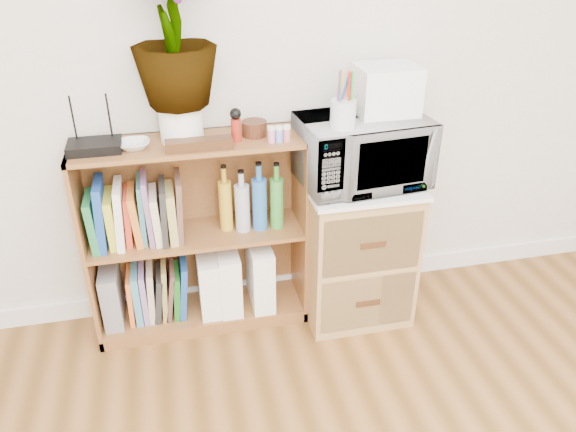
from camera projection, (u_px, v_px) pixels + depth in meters
name	position (u px, v px, depth m)	size (l,w,h in m)	color
skirting_board	(267.00, 284.00, 3.00)	(4.00, 0.02, 0.10)	white
bookshelf	(198.00, 237.00, 2.61)	(1.00, 0.30, 0.95)	brown
wicker_unit	(355.00, 249.00, 2.75)	(0.50, 0.45, 0.70)	#9E7542
microwave	(362.00, 151.00, 2.49)	(0.55, 0.37, 0.30)	silver
pen_cup	(343.00, 114.00, 2.28)	(0.10, 0.10, 0.11)	silver
small_appliance	(386.00, 90.00, 2.43)	(0.26, 0.22, 0.21)	white
router	(95.00, 146.00, 2.28)	(0.21, 0.15, 0.04)	black
white_bowl	(134.00, 145.00, 2.30)	(0.13, 0.13, 0.03)	silver
plant_pot	(181.00, 123.00, 2.35)	(0.18, 0.18, 0.15)	white
potted_plant	(172.00, 30.00, 2.17)	(0.34, 0.34, 0.60)	#3E722D
trinket_box	(199.00, 144.00, 2.29)	(0.27, 0.07, 0.04)	#391C0F
kokeshi_doll	(236.00, 130.00, 2.36)	(0.04, 0.04, 0.10)	maroon
wooden_bowl	(254.00, 128.00, 2.43)	(0.11, 0.11, 0.06)	#3B1F10
paint_jars	(279.00, 135.00, 2.36)	(0.12, 0.04, 0.06)	pink
file_box	(112.00, 295.00, 2.66)	(0.09, 0.23, 0.29)	gray
magazine_holder_left	(208.00, 282.00, 2.73)	(0.10, 0.24, 0.30)	white
magazine_holder_mid	(228.00, 278.00, 2.74)	(0.10, 0.26, 0.32)	white
magazine_holder_right	(260.00, 273.00, 2.77)	(0.11, 0.27, 0.33)	white
cookbooks	(136.00, 213.00, 2.48)	(0.41, 0.20, 0.31)	#207B41
liquor_bottles	(251.00, 197.00, 2.57)	(0.30, 0.07, 0.32)	gold
lower_books	(158.00, 291.00, 2.70)	(0.29, 0.19, 0.29)	orange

